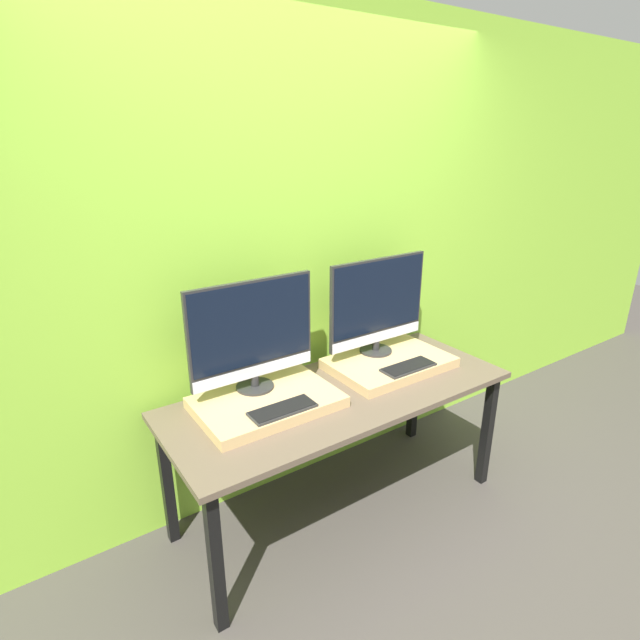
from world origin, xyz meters
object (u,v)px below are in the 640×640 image
Objects in this scene: keyboard_right at (408,367)px; monitor_left at (253,333)px; monitor_right at (378,304)px; keyboard_left at (283,409)px.

monitor_left is at bearing 161.07° from keyboard_right.
monitor_right reaches higher than keyboard_right.
keyboard_left and keyboard_right have the same top height.
monitor_right is at bearing 0.00° from monitor_left.
keyboard_left is at bearing 180.00° from keyboard_right.
keyboard_left is 1.00× the size of keyboard_right.
monitor_right is (0.77, 0.00, 0.00)m from monitor_left.
monitor_left is 2.07× the size of keyboard_right.
monitor_right is at bearing 90.00° from keyboard_right.
monitor_left reaches higher than keyboard_right.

